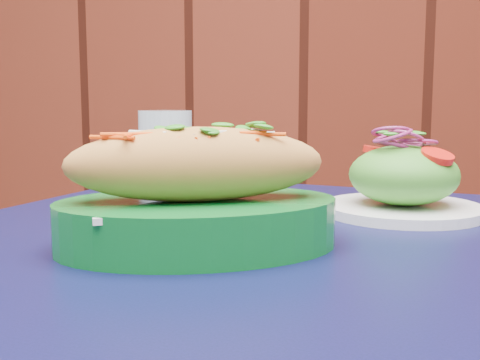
# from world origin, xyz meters

# --- Properties ---
(cafe_table) EXTENTS (0.93, 0.93, 0.75)m
(cafe_table) POSITION_xyz_m (0.16, 1.54, 0.66)
(cafe_table) COLOR black
(cafe_table) RESTS_ON ground
(banh_mi_basket) EXTENTS (0.32, 0.27, 0.12)m
(banh_mi_basket) POSITION_xyz_m (0.08, 1.50, 0.80)
(banh_mi_basket) COLOR #0A6321
(banh_mi_basket) RESTS_ON cafe_table
(salad_plate) EXTENTS (0.20, 0.20, 0.11)m
(salad_plate) POSITION_xyz_m (0.27, 1.72, 0.79)
(salad_plate) COLOR white
(salad_plate) RESTS_ON cafe_table
(water_glass) EXTENTS (0.08, 0.08, 0.12)m
(water_glass) POSITION_xyz_m (-0.06, 1.78, 0.81)
(water_glass) COLOR silver
(water_glass) RESTS_ON cafe_table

